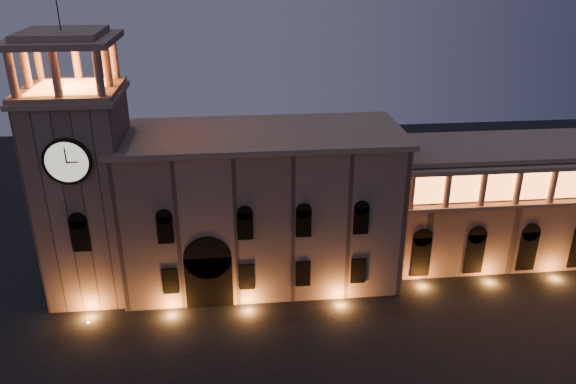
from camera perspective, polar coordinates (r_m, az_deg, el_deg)
The scene contains 3 objects.
government_building at distance 63.01m, azimuth -2.79°, elevation -1.54°, with size 30.80×12.80×17.60m.
clock_tower at distance 62.58m, azimuth -19.90°, elevation 0.54°, with size 9.80×9.80×32.40m.
colonnade_wing at distance 75.02m, azimuth 24.10°, elevation -0.64°, with size 40.60×11.50×14.50m.
Camera 1 is at (-4.82, -35.06, 35.51)m, focal length 35.00 mm.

